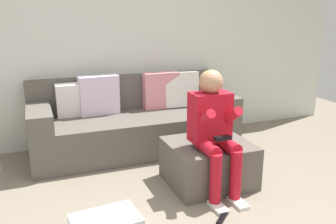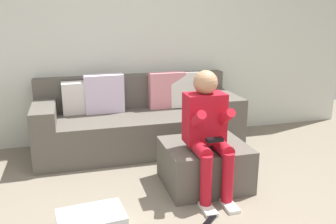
{
  "view_description": "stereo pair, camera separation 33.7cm",
  "coord_description": "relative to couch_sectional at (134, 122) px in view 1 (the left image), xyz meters",
  "views": [
    {
      "loc": [
        -0.99,
        -1.89,
        1.56
      ],
      "look_at": [
        0.28,
        1.41,
        0.58
      ],
      "focal_mm": 38.37,
      "sensor_mm": 36.0,
      "label": 1
    },
    {
      "loc": [
        -0.67,
        -2.0,
        1.56
      ],
      "look_at": [
        0.28,
        1.41,
        0.58
      ],
      "focal_mm": 38.37,
      "sensor_mm": 36.0,
      "label": 2
    }
  ],
  "objects": [
    {
      "name": "remote_near_ottoman",
      "position": [
        0.22,
        -1.73,
        -0.31
      ],
      "size": [
        0.16,
        0.16,
        0.02
      ],
      "primitive_type": "cube",
      "rotation": [
        0.0,
        0.0,
        0.75
      ],
      "color": "black",
      "rests_on": "ground_plane"
    },
    {
      "name": "ottoman",
      "position": [
        0.4,
        -1.11,
        -0.12
      ],
      "size": [
        0.75,
        0.67,
        0.4
      ],
      "primitive_type": "cube",
      "color": "#59544C",
      "rests_on": "ground_plane"
    },
    {
      "name": "person_seated",
      "position": [
        0.36,
        -1.27,
        0.3
      ],
      "size": [
        0.35,
        0.59,
        1.1
      ],
      "color": "red",
      "rests_on": "ground_plane"
    },
    {
      "name": "wall_back",
      "position": [
        -0.08,
        0.43,
        0.97
      ],
      "size": [
        6.28,
        0.1,
        2.6
      ],
      "primitive_type": "cube",
      "color": "silver",
      "rests_on": "ground_plane"
    },
    {
      "name": "couch_sectional",
      "position": [
        0.0,
        0.0,
        0.0
      ],
      "size": [
        2.32,
        0.87,
        0.88
      ],
      "color": "#59544C",
      "rests_on": "ground_plane"
    }
  ]
}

